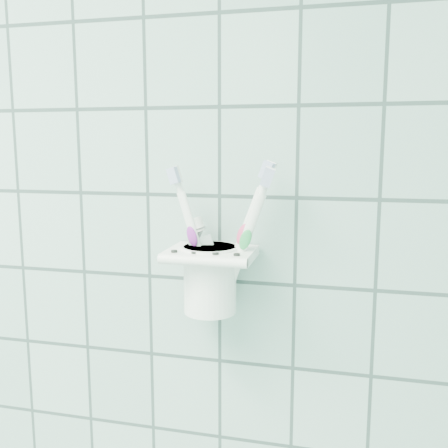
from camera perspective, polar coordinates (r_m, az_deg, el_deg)
name	(u,v)px	position (r m, az deg, el deg)	size (l,w,h in m)	color
holder_bracket	(212,255)	(0.68, -1.43, -3.54)	(0.12, 0.10, 0.04)	white
cup	(210,276)	(0.69, -1.61, -5.99)	(0.08, 0.08, 0.09)	white
toothbrush_pink	(214,235)	(0.67, -1.11, -1.24)	(0.06, 0.02, 0.20)	white
toothbrush_blue	(218,229)	(0.68, -0.74, -0.62)	(0.08, 0.02, 0.21)	white
toothbrush_orange	(222,232)	(0.68, -0.21, -0.97)	(0.07, 0.03, 0.20)	white
toothpaste_tube	(220,254)	(0.68, -0.47, -3.46)	(0.06, 0.04, 0.14)	silver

